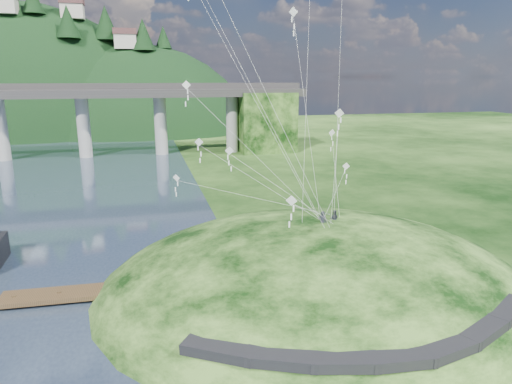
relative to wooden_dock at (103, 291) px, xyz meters
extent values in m
plane|color=black|center=(8.52, -4.05, -0.46)|extent=(320.00, 320.00, 0.00)
ellipsoid|color=black|center=(16.52, -2.05, -1.96)|extent=(36.00, 32.00, 13.00)
cube|color=black|center=(7.02, -12.05, 1.57)|extent=(4.32, 3.62, 0.71)
cube|color=black|center=(10.02, -13.70, 1.63)|extent=(4.10, 2.97, 0.61)
cube|color=black|center=(13.02, -14.70, 1.63)|extent=(3.85, 2.37, 0.62)
cube|color=black|center=(16.02, -15.15, 1.58)|extent=(3.62, 1.83, 0.66)
cube|color=black|center=(19.02, -14.95, 1.59)|extent=(3.82, 2.27, 0.68)
cube|color=black|center=(22.02, -14.00, 1.68)|extent=(4.11, 2.97, 0.71)
cube|color=black|center=(25.02, -12.45, 1.71)|extent=(4.26, 3.43, 0.66)
cylinder|color=gray|center=(-23.48, 65.95, 6.04)|extent=(2.60, 2.60, 13.00)
cylinder|color=gray|center=(-7.98, 65.95, 6.04)|extent=(2.60, 2.60, 13.00)
cylinder|color=gray|center=(7.52, 65.95, 6.04)|extent=(2.60, 2.60, 13.00)
cylinder|color=gray|center=(23.02, 65.95, 6.04)|extent=(2.60, 2.60, 13.00)
cube|color=black|center=(30.52, 65.95, 6.04)|extent=(12.00, 11.00, 13.00)
ellipsoid|color=black|center=(-31.48, 121.95, -6.46)|extent=(96.00, 68.00, 88.00)
ellipsoid|color=black|center=(3.52, 113.95, -10.46)|extent=(76.00, 56.00, 72.00)
cone|color=black|center=(-13.92, 103.03, 30.13)|extent=(6.47, 6.47, 8.51)
cone|color=black|center=(-4.70, 109.94, 30.78)|extent=(7.13, 7.13, 9.38)
cone|color=black|center=(5.41, 104.98, 27.41)|extent=(6.56, 6.56, 8.63)
cone|color=black|center=(11.30, 110.58, 27.22)|extent=(4.88, 4.88, 6.42)
cube|color=beige|center=(-29.48, 105.95, 33.82)|extent=(6.00, 5.00, 4.00)
cube|color=beige|center=(-13.48, 111.95, 33.72)|extent=(6.00, 5.00, 4.00)
cube|color=#53302F|center=(-13.48, 111.95, 36.42)|extent=(6.40, 5.40, 1.60)
cube|color=beige|center=(0.52, 105.95, 25.43)|extent=(6.00, 5.00, 4.00)
cube|color=#53302F|center=(0.52, 105.95, 28.13)|extent=(6.40, 5.40, 1.60)
cube|color=#392817|center=(0.00, 0.00, 0.01)|extent=(14.62, 2.82, 0.36)
cylinder|color=#392817|center=(-6.23, 0.23, -0.25)|extent=(0.31, 0.31, 1.04)
cylinder|color=#392817|center=(-3.11, 0.11, -0.25)|extent=(0.31, 0.31, 1.04)
cylinder|color=#392817|center=(0.00, 0.00, -0.25)|extent=(0.31, 0.31, 1.04)
cylinder|color=#392817|center=(3.11, -0.11, -0.25)|extent=(0.31, 0.31, 1.04)
cylinder|color=#392817|center=(6.23, -0.23, -0.25)|extent=(0.31, 0.31, 1.04)
imported|color=#22232D|center=(17.25, -1.16, 5.45)|extent=(0.81, 0.75, 1.85)
imported|color=#22232D|center=(18.57, -0.41, 5.22)|extent=(0.91, 0.84, 1.50)
cube|color=silver|center=(10.36, 2.16, 10.05)|extent=(0.71, 0.24, 0.69)
cube|color=silver|center=(10.36, 2.16, 9.55)|extent=(0.09, 0.03, 0.41)
cube|color=silver|center=(10.36, 2.16, 9.04)|extent=(0.09, 0.03, 0.41)
cube|color=silver|center=(10.36, 2.16, 8.54)|extent=(0.09, 0.03, 0.41)
cube|color=silver|center=(12.91, -6.15, 7.92)|extent=(0.70, 0.37, 0.74)
cube|color=silver|center=(12.91, -6.15, 7.38)|extent=(0.10, 0.04, 0.44)
cube|color=silver|center=(12.91, -6.15, 6.84)|extent=(0.10, 0.04, 0.44)
cube|color=silver|center=(12.91, -6.15, 6.31)|extent=(0.10, 0.04, 0.44)
cube|color=silver|center=(7.43, 5.62, 15.19)|extent=(0.74, 0.15, 0.73)
cube|color=silver|center=(7.43, 5.62, 14.67)|extent=(0.10, 0.03, 0.43)
cube|color=silver|center=(7.43, 5.62, 14.14)|extent=(0.10, 0.03, 0.43)
cube|color=silver|center=(7.43, 5.62, 13.62)|extent=(0.10, 0.03, 0.43)
cube|color=silver|center=(16.62, 5.32, 21.15)|extent=(0.62, 0.58, 0.79)
cube|color=silver|center=(16.62, 5.32, 20.58)|extent=(0.10, 0.06, 0.47)
cube|color=silver|center=(16.62, 5.32, 20.00)|extent=(0.10, 0.06, 0.47)
cube|color=silver|center=(16.62, 5.32, 19.43)|extent=(0.10, 0.06, 0.47)
cube|color=silver|center=(7.85, 1.47, 10.94)|extent=(0.67, 0.24, 0.65)
cube|color=silver|center=(7.85, 1.47, 10.46)|extent=(0.09, 0.03, 0.39)
cube|color=silver|center=(7.85, 1.47, 9.98)|extent=(0.09, 0.03, 0.39)
cube|color=silver|center=(7.85, 1.47, 9.51)|extent=(0.09, 0.03, 0.39)
cube|color=silver|center=(21.03, 4.90, 12.65)|extent=(0.85, 0.29, 0.85)
cube|color=silver|center=(21.03, 4.90, 12.04)|extent=(0.11, 0.03, 0.50)
cube|color=silver|center=(21.03, 4.90, 11.42)|extent=(0.11, 0.03, 0.50)
cube|color=silver|center=(21.03, 4.90, 10.81)|extent=(0.11, 0.03, 0.50)
cube|color=silver|center=(6.39, 7.37, 6.92)|extent=(0.59, 0.50, 0.71)
cube|color=silver|center=(6.39, 7.37, 6.40)|extent=(0.09, 0.05, 0.43)
cube|color=silver|center=(6.39, 7.37, 5.88)|extent=(0.09, 0.05, 0.43)
cube|color=silver|center=(6.39, 7.37, 5.36)|extent=(0.09, 0.05, 0.43)
cube|color=silver|center=(19.87, 3.75, 11.05)|extent=(0.66, 0.21, 0.66)
cube|color=silver|center=(19.87, 3.75, 10.57)|extent=(0.08, 0.06, 0.39)
cube|color=silver|center=(19.87, 3.75, 10.10)|extent=(0.08, 0.06, 0.39)
cube|color=silver|center=(19.87, 3.75, 9.62)|extent=(0.08, 0.06, 0.39)
cube|color=silver|center=(21.77, 4.53, 7.82)|extent=(0.70, 0.20, 0.70)
cube|color=silver|center=(21.77, 4.53, 7.32)|extent=(0.09, 0.02, 0.41)
cube|color=silver|center=(21.77, 4.53, 6.82)|extent=(0.09, 0.02, 0.41)
cube|color=silver|center=(21.77, 4.53, 6.32)|extent=(0.09, 0.02, 0.41)
camera|label=1|loc=(3.64, -33.69, 15.83)|focal=32.00mm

